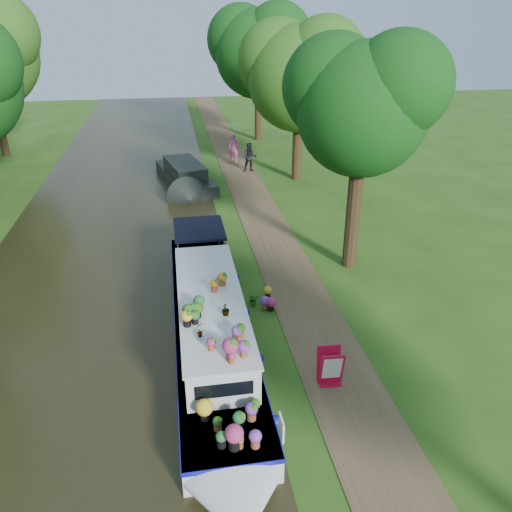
# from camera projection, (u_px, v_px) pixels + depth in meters

# --- Properties ---
(ground) EXTENTS (100.00, 100.00, 0.00)m
(ground) POSITION_uv_depth(u_px,v_px,m) (273.00, 312.00, 17.38)
(ground) COLOR #284F13
(ground) RESTS_ON ground
(canal_water) EXTENTS (10.00, 100.00, 0.02)m
(canal_water) POSITION_uv_depth(u_px,v_px,m) (95.00, 328.00, 16.47)
(canal_water) COLOR black
(canal_water) RESTS_ON ground
(towpath) EXTENTS (2.20, 100.00, 0.03)m
(towpath) POSITION_uv_depth(u_px,v_px,m) (306.00, 308.00, 17.55)
(towpath) COLOR brown
(towpath) RESTS_ON ground
(plant_boat) EXTENTS (2.29, 13.52, 2.29)m
(plant_boat) POSITION_uv_depth(u_px,v_px,m) (212.00, 327.00, 15.05)
(plant_boat) COLOR silver
(plant_boat) RESTS_ON canal_water
(tree_near_overhang) EXTENTS (5.52, 5.28, 8.99)m
(tree_near_overhang) POSITION_uv_depth(u_px,v_px,m) (363.00, 100.00, 17.77)
(tree_near_overhang) COLOR black
(tree_near_overhang) RESTS_ON ground
(tree_near_mid) EXTENTS (6.90, 6.60, 9.40)m
(tree_near_mid) POSITION_uv_depth(u_px,v_px,m) (299.00, 70.00, 28.59)
(tree_near_mid) COLOR black
(tree_near_mid) RESTS_ON ground
(tree_near_far) EXTENTS (7.59, 7.26, 10.30)m
(tree_near_far) POSITION_uv_depth(u_px,v_px,m) (258.00, 47.00, 38.00)
(tree_near_far) COLOR black
(tree_near_far) RESTS_ON ground
(second_boat) EXTENTS (3.57, 7.95, 1.47)m
(second_boat) POSITION_uv_depth(u_px,v_px,m) (185.00, 176.00, 29.75)
(second_boat) COLOR black
(second_boat) RESTS_ON canal_water
(sandwich_board) EXTENTS (0.69, 0.56, 1.08)m
(sandwich_board) POSITION_uv_depth(u_px,v_px,m) (330.00, 368.00, 13.82)
(sandwich_board) COLOR red
(sandwich_board) RESTS_ON towpath
(pedestrian_pink) EXTENTS (0.81, 0.64, 1.94)m
(pedestrian_pink) POSITION_uv_depth(u_px,v_px,m) (234.00, 148.00, 34.33)
(pedestrian_pink) COLOR #DF5CAC
(pedestrian_pink) RESTS_ON towpath
(pedestrian_dark) EXTENTS (0.93, 0.73, 1.87)m
(pedestrian_dark) POSITION_uv_depth(u_px,v_px,m) (250.00, 157.00, 32.26)
(pedestrian_dark) COLOR black
(pedestrian_dark) RESTS_ON towpath
(verge_plant) EXTENTS (0.43, 0.38, 0.43)m
(verge_plant) POSITION_uv_depth(u_px,v_px,m) (253.00, 300.00, 17.69)
(verge_plant) COLOR #235C1B
(verge_plant) RESTS_ON ground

